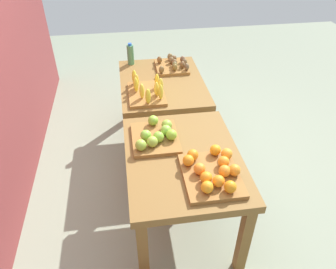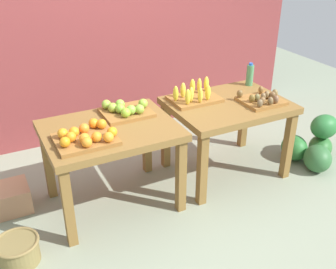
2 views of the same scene
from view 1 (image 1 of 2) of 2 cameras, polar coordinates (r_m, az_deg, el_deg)
ground_plane at (r=3.18m, az=0.44°, el=-7.08°), size 8.00×8.00×0.00m
display_table_left at (r=2.36m, az=2.61°, el=-5.66°), size 1.04×0.80×0.72m
display_table_right at (r=3.26m, az=-1.04°, el=7.68°), size 1.04×0.80×0.72m
orange_bin at (r=2.13m, az=7.75°, el=-6.42°), size 0.45×0.37×0.11m
apple_bin at (r=2.40m, az=-2.09°, el=-0.23°), size 0.40×0.34×0.11m
banana_crate at (r=2.94m, az=-3.68°, el=7.58°), size 0.44×0.32×0.17m
kiwi_bin at (r=3.44m, az=0.83°, el=11.96°), size 0.36×0.33×0.10m
water_bottle at (r=3.53m, az=-6.55°, el=13.68°), size 0.07×0.07×0.23m
watermelon_pile at (r=4.28m, az=0.75°, el=8.60°), size 0.61×0.65×0.47m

